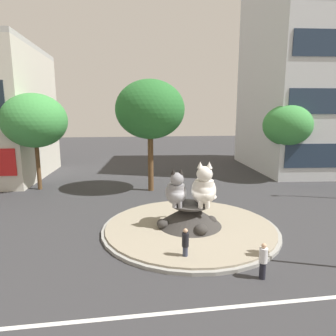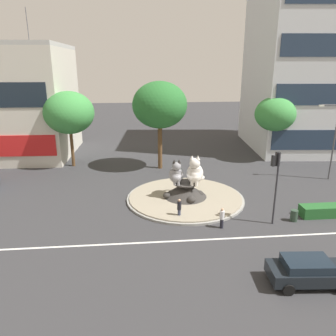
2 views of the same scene
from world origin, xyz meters
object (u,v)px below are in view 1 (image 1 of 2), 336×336
object	(u,v)px
cat_statue_white	(204,188)
second_tree_near_tower	(287,125)
office_tower	(325,59)
cat_statue_grey	(176,191)
third_tree_left	(35,121)
pedestrian_black_shirt	(185,244)
broadleaf_tree_behind_island	(150,110)
pedestrian_white_shirt	(263,260)

from	to	relation	value
cat_statue_white	second_tree_near_tower	xyz separation A→B (m)	(11.93, 11.74, 3.27)
office_tower	second_tree_near_tower	size ratio (longest dim) A/B	3.45
cat_statue_grey	third_tree_left	xyz separation A→B (m)	(-11.04, 11.35, 3.95)
office_tower	cat_statue_grey	bearing A→B (deg)	-135.49
third_tree_left	pedestrian_black_shirt	size ratio (longest dim) A/B	5.37
cat_statue_grey	pedestrian_black_shirt	world-z (taller)	cat_statue_grey
cat_statue_grey	pedestrian_black_shirt	distance (m)	4.18
cat_statue_white	broadleaf_tree_behind_island	xyz separation A→B (m)	(-2.39, 9.68, 4.76)
cat_statue_grey	third_tree_left	bearing A→B (deg)	-133.59
cat_statue_white	broadleaf_tree_behind_island	size ratio (longest dim) A/B	0.27
cat_statue_grey	cat_statue_white	distance (m)	1.66
second_tree_near_tower	pedestrian_black_shirt	bearing A→B (deg)	-131.78
cat_statue_white	pedestrian_white_shirt	world-z (taller)	cat_statue_white
office_tower	third_tree_left	world-z (taller)	office_tower
office_tower	third_tree_left	size ratio (longest dim) A/B	3.12
cat_statue_grey	broadleaf_tree_behind_island	bearing A→B (deg)	-173.31
office_tower	pedestrian_black_shirt	bearing A→B (deg)	-130.25
third_tree_left	pedestrian_white_shirt	distance (m)	22.65
third_tree_left	cat_statue_grey	bearing A→B (deg)	-45.81
office_tower	pedestrian_white_shirt	world-z (taller)	office_tower
office_tower	second_tree_near_tower	bearing A→B (deg)	-136.56
cat_statue_grey	office_tower	bearing A→B (deg)	131.99
cat_statue_white	second_tree_near_tower	distance (m)	17.06
cat_statue_grey	second_tree_near_tower	xyz separation A→B (m)	(13.57, 11.55, 3.42)
second_tree_near_tower	cat_statue_white	bearing A→B (deg)	-135.45
cat_statue_grey	pedestrian_black_shirt	bearing A→B (deg)	-0.91
cat_statue_white	office_tower	distance (m)	29.45
office_tower	pedestrian_black_shirt	size ratio (longest dim) A/B	16.75
pedestrian_white_shirt	broadleaf_tree_behind_island	bearing A→B (deg)	-162.94
pedestrian_white_shirt	pedestrian_black_shirt	bearing A→B (deg)	-118.49
cat_statue_grey	third_tree_left	world-z (taller)	third_tree_left
office_tower	pedestrian_white_shirt	distance (m)	33.20
office_tower	second_tree_near_tower	distance (m)	13.18
cat_statue_white	pedestrian_white_shirt	size ratio (longest dim) A/B	1.68
broadleaf_tree_behind_island	pedestrian_white_shirt	distance (m)	16.94
cat_statue_grey	third_tree_left	size ratio (longest dim) A/B	0.26
office_tower	second_tree_near_tower	world-z (taller)	office_tower
cat_statue_grey	office_tower	world-z (taller)	office_tower
broadleaf_tree_behind_island	pedestrian_black_shirt	distance (m)	14.85
office_tower	third_tree_left	bearing A→B (deg)	-163.58
pedestrian_black_shirt	pedestrian_white_shirt	world-z (taller)	pedestrian_black_shirt
office_tower	third_tree_left	distance (m)	34.34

